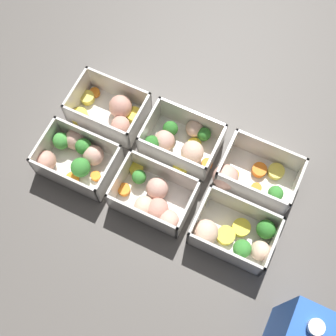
{
  "coord_description": "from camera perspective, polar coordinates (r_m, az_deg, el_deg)",
  "views": [
    {
      "loc": [
        -0.15,
        0.31,
        0.88
      ],
      "look_at": [
        0.0,
        0.0,
        0.02
      ],
      "focal_mm": 50.0,
      "sensor_mm": 36.0,
      "label": 1
    }
  ],
  "objects": [
    {
      "name": "container_far_right",
      "position": [
        0.95,
        -11.23,
        1.42
      ],
      "size": [
        0.16,
        0.12,
        0.07
      ],
      "color": "silver",
      "rests_on": "ground_plane"
    },
    {
      "name": "container_far_left",
      "position": [
        0.89,
        8.07,
        -8.07
      ],
      "size": [
        0.16,
        0.11,
        0.07
      ],
      "color": "silver",
      "rests_on": "ground_plane"
    },
    {
      "name": "container_near_center",
      "position": [
        0.95,
        1.62,
        3.17
      ],
      "size": [
        0.16,
        0.13,
        0.07
      ],
      "color": "silver",
      "rests_on": "ground_plane"
    },
    {
      "name": "container_near_left",
      "position": [
        0.93,
        9.93,
        -1.01
      ],
      "size": [
        0.16,
        0.12,
        0.07
      ],
      "color": "silver",
      "rests_on": "ground_plane"
    },
    {
      "name": "container_far_center",
      "position": [
        0.9,
        -1.7,
        -3.73
      ],
      "size": [
        0.15,
        0.11,
        0.07
      ],
      "color": "silver",
      "rests_on": "ground_plane"
    },
    {
      "name": "ground_plane",
      "position": [
        0.95,
        0.0,
        -0.54
      ],
      "size": [
        4.0,
        4.0,
        0.0
      ],
      "primitive_type": "plane",
      "color": "#56514C"
    },
    {
      "name": "container_near_right",
      "position": [
        0.99,
        -6.88,
        6.9
      ],
      "size": [
        0.16,
        0.11,
        0.07
      ],
      "color": "silver",
      "rests_on": "ground_plane"
    },
    {
      "name": "juice_carton",
      "position": [
        0.82,
        15.49,
        -18.56
      ],
      "size": [
        0.07,
        0.07,
        0.2
      ],
      "color": "blue",
      "rests_on": "ground_plane"
    }
  ]
}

